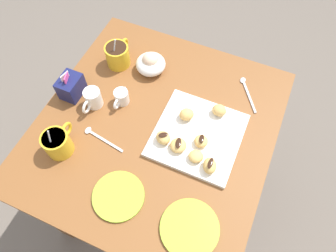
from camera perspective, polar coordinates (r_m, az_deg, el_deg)
ground_plane at (r=1.76m, az=-1.49°, el=-12.06°), size 8.00×8.00×0.00m
dining_table at (r=1.21m, az=-2.12°, el=-3.56°), size 0.86×0.81×0.74m
pastry_plate_square at (r=1.06m, az=5.50°, el=-1.71°), size 0.29×0.29×0.02m
coffee_mug_mustard_left at (r=1.06m, az=-19.78°, el=-2.91°), size 0.13×0.09×0.13m
coffee_mug_mustard_right at (r=1.23m, az=-9.30°, el=12.94°), size 0.13×0.09×0.13m
cream_pitcher_white at (r=1.13m, az=-13.85°, el=4.96°), size 0.10×0.06×0.07m
sugar_caddy at (r=1.18m, az=-17.54°, el=7.01°), size 0.09×0.07×0.11m
ice_cream_bowl at (r=1.20m, az=-3.24°, el=11.53°), size 0.11×0.11×0.09m
chocolate_sauce_pitcher at (r=1.12m, az=-8.64°, el=5.41°), size 0.09×0.05×0.06m
saucer_lime_left at (r=0.99m, az=-8.92°, el=-12.80°), size 0.16×0.16×0.01m
saucer_lime_right at (r=0.95m, az=4.03°, el=-18.38°), size 0.18×0.18×0.01m
loose_spoon_near_saucer at (r=1.20m, az=14.38°, el=6.44°), size 0.14×0.10×0.01m
loose_spoon_by_plate at (r=1.08m, az=-12.68°, el=-2.00°), size 0.04×0.16×0.01m
beignet_0 at (r=1.01m, az=1.90°, el=-3.62°), size 0.06×0.06×0.03m
chocolate_drizzle_0 at (r=0.99m, az=1.93°, el=-3.17°), size 0.04×0.03×0.00m
beignet_1 at (r=1.00m, az=5.18°, el=-5.63°), size 0.06×0.06×0.03m
beignet_2 at (r=1.02m, az=-0.89°, el=-2.18°), size 0.07×0.07×0.04m
chocolate_drizzle_2 at (r=1.00m, az=-0.90°, el=-1.65°), size 0.03×0.04×0.00m
beignet_3 at (r=0.98m, az=7.74°, el=-7.31°), size 0.07×0.06×0.04m
chocolate_drizzle_3 at (r=0.97m, az=7.88°, el=-6.85°), size 0.04×0.02×0.00m
beignet_4 at (r=1.06m, az=3.47°, el=2.16°), size 0.07×0.07×0.04m
beignet_5 at (r=1.02m, az=6.15°, el=-2.82°), size 0.05×0.05×0.03m
chocolate_drizzle_5 at (r=1.01m, az=6.24°, el=-2.39°), size 0.04×0.02×0.00m
beignet_6 at (r=1.09m, az=9.47°, el=2.89°), size 0.04×0.05×0.04m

